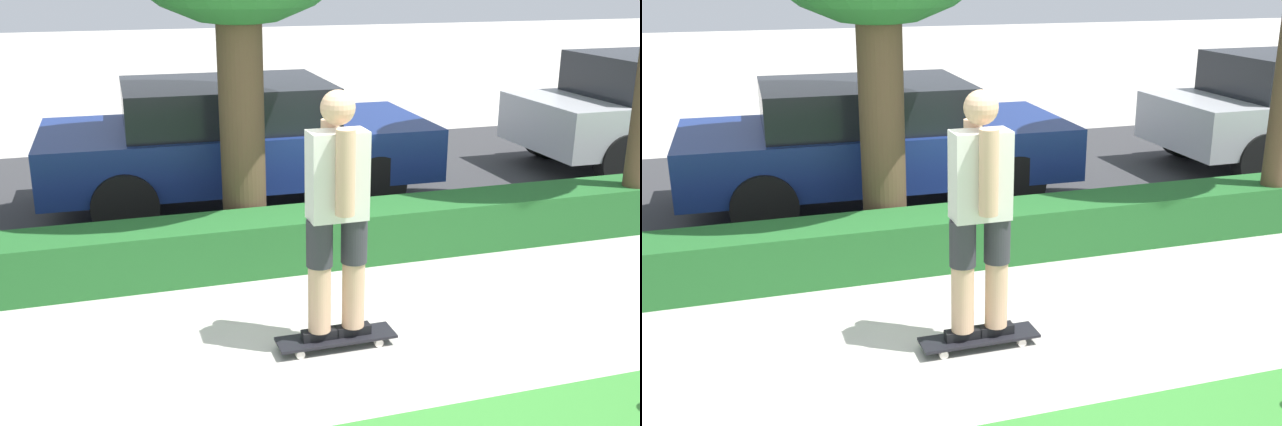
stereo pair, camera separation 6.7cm
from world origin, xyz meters
TOP-DOWN VIEW (x-y plane):
  - ground_plane at (0.00, 0.00)m, footprint 60.00×60.00m
  - street_asphalt at (0.00, 4.20)m, footprint 18.69×5.00m
  - hedge_row at (0.00, 1.60)m, footprint 18.69×0.60m
  - skateboard at (-0.13, -0.05)m, footprint 0.87×0.24m
  - skater_person at (-0.13, -0.05)m, footprint 0.51×0.46m
  - parked_car_middle at (-0.13, 3.66)m, footprint 4.41×2.03m

SIDE VIEW (x-z plane):
  - ground_plane at x=0.00m, z-range 0.00..0.00m
  - street_asphalt at x=0.00m, z-range 0.00..0.01m
  - skateboard at x=-0.13m, z-range 0.03..0.11m
  - hedge_row at x=0.00m, z-range 0.00..0.49m
  - parked_car_middle at x=-0.13m, z-range 0.05..1.46m
  - skater_person at x=-0.13m, z-range 0.15..1.94m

